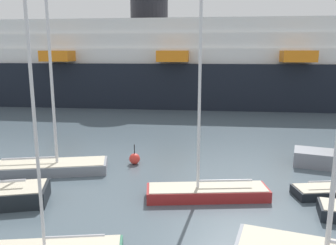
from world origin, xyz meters
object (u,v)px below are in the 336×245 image
Objects in this scene: sailboat_1 at (207,188)px; channel_buoy_0 at (135,159)px; sailboat_5 at (48,164)px; cruise_ship at (282,66)px.

channel_buoy_0 is at bearing -54.68° from sailboat_1.
sailboat_5 is 37.13m from cruise_ship.
channel_buoy_0 is 0.01× the size of cruise_ship.
channel_buoy_0 is (4.83, 2.34, -0.23)m from sailboat_5.
cruise_ship is at bearing 63.56° from channel_buoy_0.
sailboat_1 is 9.01× the size of channel_buoy_0.
sailboat_1 is at bearing -106.72° from cruise_ship.
sailboat_5 is 0.13× the size of cruise_ship.
channel_buoy_0 is at bearing 10.44° from sailboat_5.
sailboat_1 is 6.77m from channel_buoy_0.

